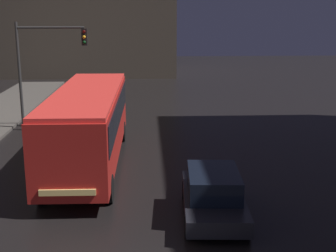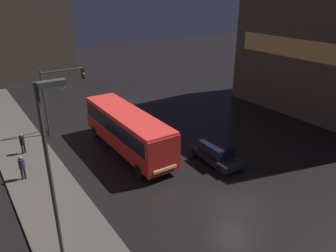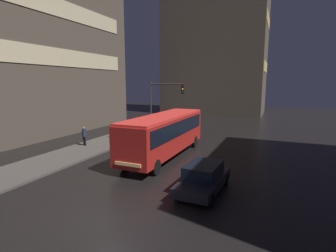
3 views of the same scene
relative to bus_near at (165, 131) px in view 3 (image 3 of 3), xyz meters
The scene contains 9 objects.
ground_plane 10.43m from the bus_near, 79.22° to the right, with size 120.00×120.00×0.00m, color black.
sidewalk_left 7.35m from the bus_near, behind, with size 4.00×48.00×0.15m.
building_left_tower 20.34m from the bus_near, behind, with size 10.07×27.09×21.48m.
building_far_backdrop 34.17m from the bus_near, 96.23° to the left, with size 18.07×12.00×24.33m.
bus_near is the anchor object (origin of this frame).
car_taxi 7.12m from the bus_near, 49.33° to the right, with size 2.11×4.44×1.54m.
pedestrian_near 7.96m from the bus_near, behind, with size 0.55×0.55×1.72m.
pedestrian_mid 8.17m from the bus_near, 150.91° to the left, with size 0.41×0.41×1.67m.
traffic_light_main 7.45m from the bus_near, 115.43° to the left, with size 3.83×0.35×5.93m.
Camera 3 is at (6.09, -8.25, 5.76)m, focal length 28.00 mm.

